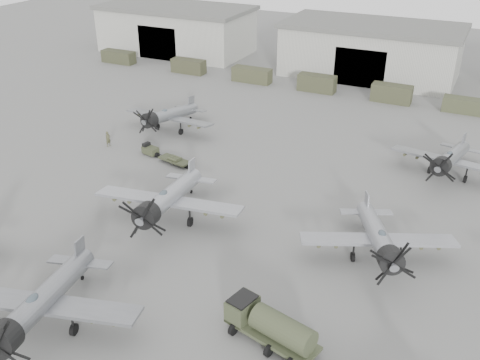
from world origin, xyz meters
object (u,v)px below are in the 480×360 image
object	(u,v)px
aircraft_mid_2	(379,238)
aircraft_mid_1	(167,199)
fuel_tanker	(271,325)
aircraft_far_1	(450,159)
ground_crew	(108,139)
aircraft_near_1	(40,303)
aircraft_far_0	(167,116)
tug_trailer	(159,154)

from	to	relation	value
aircraft_mid_2	aircraft_mid_1	bearing A→B (deg)	163.12
aircraft_mid_1	fuel_tanker	xyz separation A→B (m)	(14.36, -9.75, -1.06)
aircraft_far_1	ground_crew	bearing A→B (deg)	-158.04
aircraft_near_1	ground_crew	world-z (taller)	aircraft_near_1
ground_crew	aircraft_mid_1	bearing A→B (deg)	-111.63
aircraft_far_1	ground_crew	distance (m)	39.15
aircraft_mid_2	aircraft_far_1	xyz separation A→B (m)	(3.34, 18.35, -0.04)
aircraft_mid_1	aircraft_far_0	distance (m)	22.07
tug_trailer	fuel_tanker	bearing A→B (deg)	-30.72
aircraft_mid_2	aircraft_far_0	bearing A→B (deg)	127.99
aircraft_far_0	tug_trailer	distance (m)	8.07
aircraft_near_1	ground_crew	xyz separation A→B (m)	(-15.91, 27.35, -1.55)
aircraft_mid_1	aircraft_mid_2	distance (m)	18.90
aircraft_far_0	ground_crew	distance (m)	8.17
aircraft_far_0	aircraft_near_1	bearing A→B (deg)	-68.16
aircraft_near_1	aircraft_far_0	xyz separation A→B (m)	(-11.78, 34.28, -0.26)
fuel_tanker	aircraft_far_1	bearing A→B (deg)	89.86
aircraft_mid_2	aircraft_far_1	bearing A→B (deg)	55.68
aircraft_far_0	aircraft_far_1	xyz separation A→B (m)	(33.95, 2.07, 0.04)
aircraft_near_1	aircraft_far_0	bearing A→B (deg)	93.70
tug_trailer	ground_crew	distance (m)	7.49
aircraft_mid_1	aircraft_mid_2	bearing A→B (deg)	-2.06
ground_crew	aircraft_near_1	bearing A→B (deg)	-135.26
aircraft_mid_1	aircraft_mid_2	xyz separation A→B (m)	(18.75, 2.34, -0.22)
aircraft_near_1	aircraft_mid_1	bearing A→B (deg)	74.49
aircraft_far_0	ground_crew	bearing A→B (deg)	-117.90
aircraft_mid_1	aircraft_far_1	world-z (taller)	aircraft_mid_1
aircraft_near_1	aircraft_mid_2	bearing A→B (deg)	28.46
aircraft_near_1	aircraft_mid_1	xyz separation A→B (m)	(0.07, 15.66, 0.04)
aircraft_mid_1	aircraft_far_0	bearing A→B (deg)	113.29
aircraft_far_1	fuel_tanker	distance (m)	31.42
aircraft_near_1	tug_trailer	size ratio (longest dim) A/B	1.98
aircraft_mid_1	fuel_tanker	distance (m)	17.39
aircraft_mid_2	fuel_tanker	bearing A→B (deg)	-133.97
aircraft_mid_2	aircraft_near_1	bearing A→B (deg)	-160.27
aircraft_far_0	ground_crew	xyz separation A→B (m)	(-4.13, -6.94, -1.29)
ground_crew	tug_trailer	bearing A→B (deg)	-77.02
aircraft_far_1	ground_crew	world-z (taller)	aircraft_far_1
aircraft_near_1	aircraft_far_0	distance (m)	36.25
aircraft_mid_1	tug_trailer	bearing A→B (deg)	117.36
aircraft_mid_2	tug_trailer	xyz separation A→B (m)	(-27.26, 9.14, -1.80)
aircraft_far_0	ground_crew	size ratio (longest dim) A/B	6.49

